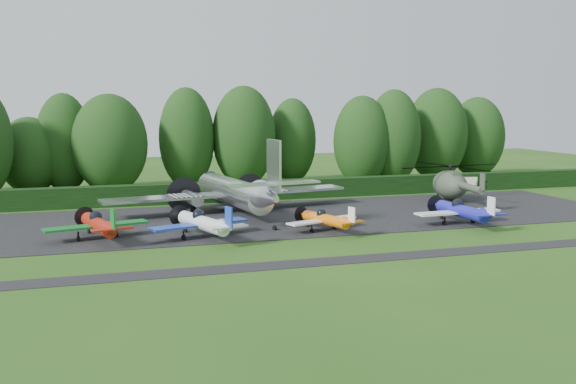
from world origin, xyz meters
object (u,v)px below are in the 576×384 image
object	(u,v)px
transport_plane	(234,192)
light_plane_blue	(461,211)
light_plane_white	(203,223)
light_plane_orange	(325,219)
helicopter	(450,182)
sign_board	(464,182)
light_plane_red	(98,224)

from	to	relation	value
transport_plane	light_plane_blue	distance (m)	19.85
light_plane_white	light_plane_blue	xyz separation A→B (m)	(21.20, -0.81, -0.02)
transport_plane	light_plane_orange	distance (m)	11.24
light_plane_white	helicopter	size ratio (longest dim) A/B	0.60
light_plane_white	light_plane_blue	world-z (taller)	light_plane_white
light_plane_blue	sign_board	xyz separation A→B (m)	(11.48, 17.80, -0.07)
transport_plane	light_plane_red	bearing A→B (deg)	-136.20
light_plane_orange	light_plane_blue	bearing A→B (deg)	15.77
light_plane_white	helicopter	world-z (taller)	helicopter
helicopter	light_plane_white	bearing A→B (deg)	-166.26
transport_plane	sign_board	distance (m)	29.09
light_plane_red	light_plane_white	world-z (taller)	light_plane_white
light_plane_red	light_plane_orange	xyz separation A→B (m)	(16.94, -1.83, -0.21)
light_plane_white	sign_board	world-z (taller)	light_plane_white
transport_plane	sign_board	world-z (taller)	transport_plane
transport_plane	light_plane_red	size ratio (longest dim) A/B	2.94
sign_board	transport_plane	bearing A→B (deg)	179.26
transport_plane	light_plane_white	xyz separation A→B (m)	(-4.48, -9.87, -0.84)
light_plane_red	light_plane_white	xyz separation A→B (m)	(7.36, -1.74, 0.03)
light_plane_red	helicopter	distance (m)	35.85
light_plane_white	light_plane_orange	size ratio (longest dim) A/B	1.24
helicopter	sign_board	distance (m)	8.12
light_plane_red	light_plane_blue	distance (m)	28.67
light_plane_white	light_plane_orange	world-z (taller)	light_plane_white
light_plane_white	helicopter	distance (m)	29.41
light_plane_orange	light_plane_blue	distance (m)	11.64
transport_plane	sign_board	bearing A→B (deg)	23.52
light_plane_blue	helicopter	world-z (taller)	helicopter
light_plane_red	sign_board	bearing A→B (deg)	35.58
light_plane_red	sign_board	xyz separation A→B (m)	(40.03, 15.25, -0.06)
light_plane_blue	light_plane_orange	bearing A→B (deg)	-179.89
light_plane_orange	helicopter	bearing A→B (deg)	51.43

